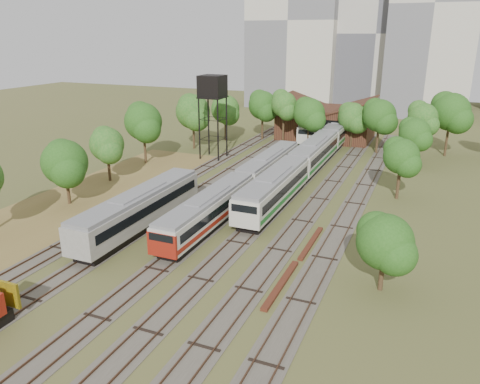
% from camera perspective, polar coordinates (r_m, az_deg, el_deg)
% --- Properties ---
extents(ground, '(240.00, 240.00, 0.00)m').
position_cam_1_polar(ground, '(35.46, -10.17, -12.19)').
color(ground, '#475123').
rests_on(ground, ground).
extents(dry_grass_patch, '(14.00, 60.00, 0.04)m').
position_cam_1_polar(dry_grass_patch, '(51.66, -22.31, -3.15)').
color(dry_grass_patch, brown).
rests_on(dry_grass_patch, ground).
extents(tracks, '(24.60, 80.00, 0.19)m').
position_cam_1_polar(tracks, '(56.23, 3.06, 0.06)').
color(tracks, '#4C473D').
rests_on(tracks, ground).
extents(railcar_red_set, '(2.72, 34.57, 3.36)m').
position_cam_1_polar(railcar_red_set, '(52.87, 0.37, 0.83)').
color(railcar_red_set, black).
rests_on(railcar_red_set, ground).
extents(railcar_green_set, '(3.08, 52.08, 3.81)m').
position_cam_1_polar(railcar_green_set, '(66.86, 9.06, 4.65)').
color(railcar_green_set, black).
rests_on(railcar_green_set, ground).
extents(railcar_rear, '(3.17, 16.08, 3.92)m').
position_cam_1_polar(railcar_rear, '(84.86, 9.46, 7.67)').
color(railcar_rear, black).
rests_on(railcar_rear, ground).
extents(old_grey_coach, '(3.01, 18.00, 3.73)m').
position_cam_1_polar(old_grey_coach, '(46.06, -12.09, -2.03)').
color(old_grey_coach, black).
rests_on(old_grey_coach, ground).
extents(water_tower, '(3.57, 3.57, 12.32)m').
position_cam_1_polar(water_tower, '(70.04, -3.39, 12.47)').
color(water_tower, black).
rests_on(water_tower, ground).
extents(rail_pile_near, '(0.51, 7.66, 0.26)m').
position_cam_1_polar(rail_pile_near, '(36.08, 5.03, -11.12)').
color(rail_pile_near, '#572718').
rests_on(rail_pile_near, ground).
extents(rail_pile_far, '(0.45, 7.26, 0.24)m').
position_cam_1_polar(rail_pile_far, '(42.98, 8.66, -6.14)').
color(rail_pile_far, '#572718').
rests_on(rail_pile_far, ground).
extents(maintenance_shed, '(16.45, 11.55, 7.58)m').
position_cam_1_polar(maintenance_shed, '(86.45, 10.47, 8.38)').
color(maintenance_shed, '#351913').
rests_on(maintenance_shed, ground).
extents(tree_band_left, '(7.72, 55.32, 8.85)m').
position_cam_1_polar(tree_band_left, '(59.21, -16.77, 5.66)').
color(tree_band_left, '#382616').
rests_on(tree_band_left, ground).
extents(tree_band_far, '(48.14, 10.05, 9.69)m').
position_cam_1_polar(tree_band_far, '(77.81, 13.25, 9.39)').
color(tree_band_far, '#382616').
rests_on(tree_band_far, ground).
extents(tree_band_right, '(4.88, 40.64, 7.01)m').
position_cam_1_polar(tree_band_right, '(54.16, 19.39, 3.26)').
color(tree_band_right, '#382616').
rests_on(tree_band_right, ground).
extents(tower_left, '(22.00, 16.00, 42.00)m').
position_cam_1_polar(tower_left, '(125.25, 6.98, 20.00)').
color(tower_left, beige).
rests_on(tower_left, ground).
extents(tower_centre, '(20.00, 18.00, 36.00)m').
position_cam_1_polar(tower_centre, '(126.07, 16.81, 18.01)').
color(tower_centre, '#B6B1A5').
rests_on(tower_centre, ground).
extents(tower_right, '(18.00, 16.00, 48.00)m').
position_cam_1_polar(tower_right, '(117.34, 22.78, 20.33)').
color(tower_right, beige).
rests_on(tower_right, ground).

